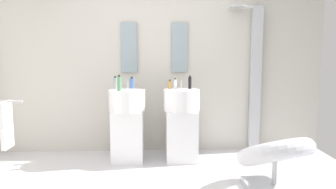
{
  "coord_description": "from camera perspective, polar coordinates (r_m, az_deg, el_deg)",
  "views": [
    {
      "loc": [
        0.01,
        -2.9,
        1.39
      ],
      "look_at": [
        0.15,
        0.55,
        0.95
      ],
      "focal_mm": 34.0,
      "sensor_mm": 36.0,
      "label": 1
    }
  ],
  "objects": [
    {
      "name": "vanity_mirror_left",
      "position": [
        4.49,
        -7.01,
        8.34
      ],
      "size": [
        0.22,
        0.03,
        0.68
      ],
      "primitive_type": "cube",
      "color": "#8C9EA8"
    },
    {
      "name": "pedestal_sink_right",
      "position": [
        4.16,
        2.45,
        -5.09
      ],
      "size": [
        0.46,
        0.46,
        1.04
      ],
      "color": "white",
      "rests_on": "ground_plane"
    },
    {
      "name": "vanity_mirror_right",
      "position": [
        4.49,
        2.07,
        8.39
      ],
      "size": [
        0.22,
        0.03,
        0.68
      ],
      "primitive_type": "cube",
      "color": "#8C9EA8"
    },
    {
      "name": "towel_rack",
      "position": [
        3.77,
        -27.35,
        -5.2
      ],
      "size": [
        0.37,
        0.22,
        0.95
      ],
      "color": "#B7BABF",
      "rests_on": "ground_plane"
    },
    {
      "name": "pedestal_sink_left",
      "position": [
        4.17,
        -7.27,
        -5.14
      ],
      "size": [
        0.46,
        0.46,
        1.04
      ],
      "color": "white",
      "rests_on": "ground_plane"
    },
    {
      "name": "rear_partition",
      "position": [
        4.55,
        -2.45,
        6.14
      ],
      "size": [
        4.8,
        0.1,
        2.6
      ],
      "primitive_type": "cube",
      "color": "beige",
      "rests_on": "ground_plane"
    },
    {
      "name": "soap_bottle_amber",
      "position": [
        4.16,
        0.34,
        1.78
      ],
      "size": [
        0.04,
        0.04,
        0.12
      ],
      "color": "#C68C38",
      "rests_on": "pedestal_sink_right"
    },
    {
      "name": "soap_bottle_grey",
      "position": [
        4.16,
        -9.42,
        2.0
      ],
      "size": [
        0.05,
        0.05,
        0.17
      ],
      "color": "#99999E",
      "rests_on": "pedestal_sink_left"
    },
    {
      "name": "soap_bottle_green",
      "position": [
        3.98,
        -8.74,
        1.98
      ],
      "size": [
        0.05,
        0.05,
        0.2
      ],
      "color": "#59996B",
      "rests_on": "pedestal_sink_left"
    },
    {
      "name": "lounge_chair",
      "position": [
        3.46,
        18.65,
        -10.62
      ],
      "size": [
        1.0,
        1.0,
        0.65
      ],
      "color": "#B7BABF",
      "rests_on": "ground_plane"
    },
    {
      "name": "soap_bottle_clear",
      "position": [
        4.16,
        1.29,
        1.92
      ],
      "size": [
        0.04,
        0.04,
        0.14
      ],
      "color": "silver",
      "rests_on": "pedestal_sink_right"
    },
    {
      "name": "soap_bottle_black",
      "position": [
        4.18,
        3.94,
        2.14
      ],
      "size": [
        0.04,
        0.04,
        0.17
      ],
      "color": "black",
      "rests_on": "pedestal_sink_right"
    },
    {
      "name": "soap_bottle_blue",
      "position": [
        4.24,
        -6.49,
        2.04
      ],
      "size": [
        0.06,
        0.06,
        0.15
      ],
      "color": "#4C72B7",
      "rests_on": "pedestal_sink_left"
    },
    {
      "name": "shower_column",
      "position": [
        4.65,
        15.27,
        3.2
      ],
      "size": [
        0.49,
        0.24,
        2.05
      ],
      "color": "#B7BABF",
      "rests_on": "ground_plane"
    }
  ]
}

